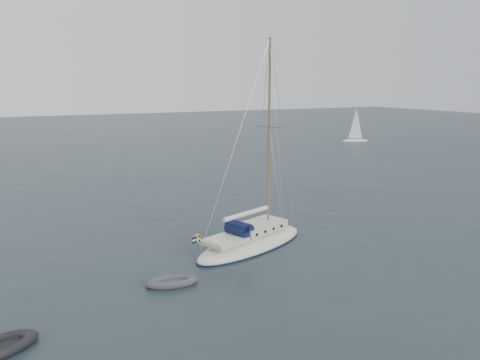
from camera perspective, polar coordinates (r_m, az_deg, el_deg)
name	(u,v)px	position (r m, az deg, el deg)	size (l,w,h in m)	color
ground	(226,262)	(29.50, -1.74, -9.96)	(300.00, 300.00, 0.00)	black
sailboat	(252,231)	(31.71, 1.43, -6.29)	(10.15, 3.04, 14.46)	white
dinghy	(172,282)	(26.56, -8.33, -12.19)	(2.90, 1.31, 0.42)	#4B4C50
distant_yacht_b	(356,126)	(92.56, 13.93, 6.46)	(5.34, 2.85, 7.07)	white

